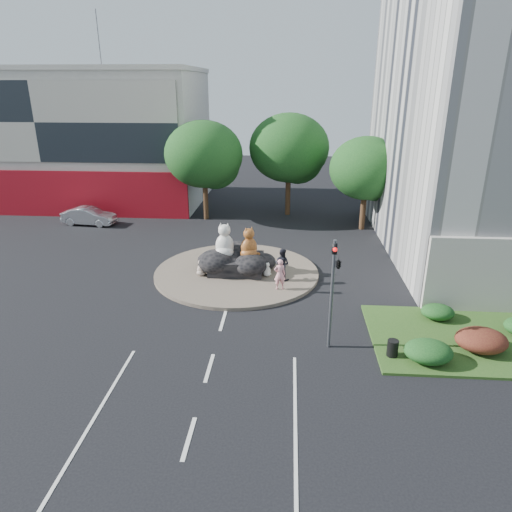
{
  "coord_description": "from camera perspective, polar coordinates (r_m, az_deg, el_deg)",
  "views": [
    {
      "loc": [
        3.07,
        -15.71,
        10.91
      ],
      "look_at": [
        1.35,
        7.87,
        2.0
      ],
      "focal_mm": 32.0,
      "sensor_mm": 36.0,
      "label": 1
    }
  ],
  "objects": [
    {
      "name": "ground",
      "position": [
        19.37,
        -5.85,
        -13.75
      ],
      "size": [
        120.0,
        120.0,
        0.0
      ],
      "primitive_type": "plane",
      "color": "black",
      "rests_on": "ground"
    },
    {
      "name": "roundabout_island",
      "position": [
        28.06,
        -2.43,
        -2.04
      ],
      "size": [
        10.0,
        10.0,
        0.2
      ],
      "primitive_type": "cylinder",
      "color": "brown",
      "rests_on": "ground"
    },
    {
      "name": "rock_plinth",
      "position": [
        27.85,
        -2.45,
        -0.99
      ],
      "size": [
        3.2,
        2.6,
        0.9
      ],
      "primitive_type": null,
      "color": "black",
      "rests_on": "roundabout_island"
    },
    {
      "name": "shophouse_block",
      "position": [
        48.68,
        -22.16,
        13.61
      ],
      "size": [
        25.2,
        12.3,
        17.4
      ],
      "color": "beige",
      "rests_on": "ground"
    },
    {
      "name": "grass_verge",
      "position": [
        23.4,
        26.41,
        -9.35
      ],
      "size": [
        10.0,
        6.0,
        0.12
      ],
      "primitive_type": "cube",
      "color": "#1E4617",
      "rests_on": "ground"
    },
    {
      "name": "tree_left",
      "position": [
        38.83,
        -6.4,
        12.14
      ],
      "size": [
        6.46,
        6.46,
        8.27
      ],
      "color": "#382314",
      "rests_on": "ground"
    },
    {
      "name": "tree_mid",
      "position": [
        40.13,
        4.24,
        12.92
      ],
      "size": [
        6.84,
        6.84,
        8.76
      ],
      "color": "#382314",
      "rests_on": "ground"
    },
    {
      "name": "tree_right",
      "position": [
        36.81,
        13.71,
        10.24
      ],
      "size": [
        5.7,
        5.7,
        7.3
      ],
      "color": "#382314",
      "rests_on": "ground"
    },
    {
      "name": "hedge_near_green",
      "position": [
        20.53,
        20.73,
        -11.1
      ],
      "size": [
        2.0,
        1.6,
        0.9
      ],
      "primitive_type": "ellipsoid",
      "color": "#123916",
      "rests_on": "grass_verge"
    },
    {
      "name": "hedge_red",
      "position": [
        22.15,
        26.34,
        -9.41
      ],
      "size": [
        2.2,
        1.76,
        0.99
      ],
      "primitive_type": "ellipsoid",
      "color": "#461213",
      "rests_on": "grass_verge"
    },
    {
      "name": "hedge_back_green",
      "position": [
        24.18,
        21.75,
        -6.5
      ],
      "size": [
        1.6,
        1.28,
        0.72
      ],
      "primitive_type": "ellipsoid",
      "color": "#123916",
      "rests_on": "grass_verge"
    },
    {
      "name": "traffic_light",
      "position": [
        19.26,
        9.9,
        -1.92
      ],
      "size": [
        0.44,
        1.24,
        5.0
      ],
      "color": "#595B60",
      "rests_on": "ground"
    },
    {
      "name": "street_lamp",
      "position": [
        26.41,
        25.77,
        4.65
      ],
      "size": [
        2.34,
        0.22,
        8.06
      ],
      "color": "#595B60",
      "rests_on": "ground"
    },
    {
      "name": "cat_white",
      "position": [
        27.44,
        -3.95,
        2.02
      ],
      "size": [
        1.33,
        1.17,
        2.14
      ],
      "primitive_type": null,
      "rotation": [
        0.0,
        0.0,
        -0.05
      ],
      "color": "silver",
      "rests_on": "rock_plinth"
    },
    {
      "name": "cat_tabby",
      "position": [
        27.23,
        -0.9,
        1.7
      ],
      "size": [
        1.52,
        1.47,
        1.94
      ],
      "primitive_type": null,
      "rotation": [
        0.0,
        0.0,
        0.55
      ],
      "color": "orange",
      "rests_on": "rock_plinth"
    },
    {
      "name": "kitten_calico",
      "position": [
        27.38,
        -6.87,
        -1.37
      ],
      "size": [
        0.8,
        0.77,
        1.03
      ],
      "primitive_type": null,
      "rotation": [
        0.0,
        0.0,
        -0.51
      ],
      "color": "beige",
      "rests_on": "roundabout_island"
    },
    {
      "name": "kitten_white",
      "position": [
        27.13,
        1.39,
        -1.63
      ],
      "size": [
        0.63,
        0.59,
        0.86
      ],
      "primitive_type": null,
      "rotation": [
        0.0,
        0.0,
        0.32
      ],
      "color": "silver",
      "rests_on": "roundabout_island"
    },
    {
      "name": "pedestrian_pink",
      "position": [
        25.24,
        2.99,
        -2.29
      ],
      "size": [
        0.71,
        0.53,
        1.77
      ],
      "primitive_type": "imported",
      "rotation": [
        0.0,
        0.0,
        3.32
      ],
      "color": "pink",
      "rests_on": "roundabout_island"
    },
    {
      "name": "pedestrian_dark",
      "position": [
        26.47,
        3.26,
        -1.03
      ],
      "size": [
        1.15,
        1.06,
        1.9
      ],
      "primitive_type": "imported",
      "rotation": [
        0.0,
        0.0,
        2.67
      ],
      "color": "black",
      "rests_on": "roundabout_island"
    },
    {
      "name": "parked_car",
      "position": [
        40.24,
        -20.14,
        4.7
      ],
      "size": [
        4.54,
        1.99,
        1.45
      ],
      "primitive_type": "imported",
      "rotation": [
        0.0,
        0.0,
        1.46
      ],
      "color": "#A8AAB0",
      "rests_on": "ground"
    },
    {
      "name": "litter_bin",
      "position": [
        20.46,
        16.7,
        -10.96
      ],
      "size": [
        0.6,
        0.6,
        0.73
      ],
      "primitive_type": "cylinder",
      "rotation": [
        0.0,
        0.0,
        -0.34
      ],
      "color": "black",
      "rests_on": "grass_verge"
    }
  ]
}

